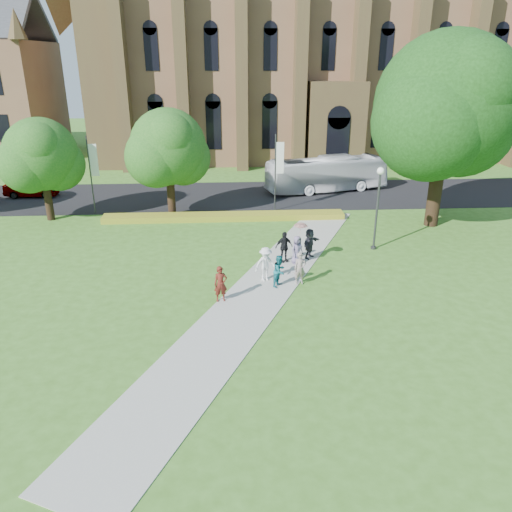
{
  "coord_description": "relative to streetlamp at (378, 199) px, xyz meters",
  "views": [
    {
      "loc": [
        -1.8,
        -22.69,
        11.47
      ],
      "look_at": [
        -0.31,
        1.75,
        1.6
      ],
      "focal_mm": 35.0,
      "sensor_mm": 36.0,
      "label": 1
    }
  ],
  "objects": [
    {
      "name": "ground",
      "position": [
        -7.5,
        -6.5,
        -3.3
      ],
      "size": [
        160.0,
        160.0,
        0.0
      ],
      "primitive_type": "plane",
      "color": "#3D6A20",
      "rests_on": "ground"
    },
    {
      "name": "street_tree_1",
      "position": [
        -13.5,
        8.0,
        1.93
      ],
      "size": [
        5.6,
        5.6,
        8.05
      ],
      "color": "#332114",
      "rests_on": "ground"
    },
    {
      "name": "pedestrian_0",
      "position": [
        -9.68,
        -6.75,
        -2.34
      ],
      "size": [
        0.74,
        0.55,
        1.84
      ],
      "primitive_type": "imported",
      "rotation": [
        0.0,
        0.0,
        0.17
      ],
      "color": "#5B1D14",
      "rests_on": "footpath"
    },
    {
      "name": "footpath",
      "position": [
        -7.5,
        -5.5,
        -3.28
      ],
      "size": [
        15.58,
        28.54,
        0.04
      ],
      "primitive_type": "cube",
      "rotation": [
        0.0,
        0.0,
        -0.44
      ],
      "color": "#B2B2A8",
      "rests_on": "ground"
    },
    {
      "name": "tour_coach",
      "position": [
        -0.26,
        14.64,
        -1.73
      ],
      "size": [
        11.4,
        5.27,
        3.09
      ],
      "primitive_type": "imported",
      "rotation": [
        0.0,
        0.0,
        1.82
      ],
      "color": "white",
      "rests_on": "road"
    },
    {
      "name": "pedestrian_1",
      "position": [
        -6.59,
        -5.2,
        -2.39
      ],
      "size": [
        1.02,
        1.06,
        1.73
      ],
      "primitive_type": "imported",
      "rotation": [
        0.0,
        0.0,
        0.96
      ],
      "color": "#166672",
      "rests_on": "footpath"
    },
    {
      "name": "pedestrian_5",
      "position": [
        -4.36,
        -1.33,
        -2.34
      ],
      "size": [
        1.46,
        1.69,
        1.84
      ],
      "primitive_type": "imported",
      "rotation": [
        0.0,
        0.0,
        0.92
      ],
      "color": "#282830",
      "rests_on": "footpath"
    },
    {
      "name": "banner_pole_0",
      "position": [
        -5.39,
        8.7,
        0.09
      ],
      "size": [
        0.7,
        0.1,
        6.0
      ],
      "color": "#38383D",
      "rests_on": "ground"
    },
    {
      "name": "road",
      "position": [
        -7.5,
        13.5,
        -3.29
      ],
      "size": [
        160.0,
        10.0,
        0.02
      ],
      "primitive_type": "cube",
      "color": "black",
      "rests_on": "ground"
    },
    {
      "name": "parasol",
      "position": [
        -5.06,
        -2.09,
        -1.21
      ],
      "size": [
        0.82,
        0.82,
        0.69
      ],
      "primitive_type": "imported",
      "rotation": [
        0.0,
        0.0,
        -0.04
      ],
      "color": "#DC9BB8",
      "rests_on": "pedestrian_4"
    },
    {
      "name": "cathedral",
      "position": [
        2.5,
        33.23,
        9.69
      ],
      "size": [
        52.6,
        18.25,
        28.0
      ],
      "color": "brown",
      "rests_on": "ground"
    },
    {
      "name": "car_0",
      "position": [
        -26.21,
        14.27,
        -2.51
      ],
      "size": [
        4.55,
        1.9,
        1.54
      ],
      "primitive_type": "imported",
      "rotation": [
        0.0,
        0.0,
        1.55
      ],
      "color": "gray",
      "rests_on": "road"
    },
    {
      "name": "large_tree",
      "position": [
        5.5,
        4.5,
        5.07
      ],
      "size": [
        9.6,
        9.6,
        13.2
      ],
      "color": "#332114",
      "rests_on": "ground"
    },
    {
      "name": "pedestrian_2",
      "position": [
        -7.27,
        -4.44,
        -2.3
      ],
      "size": [
        1.4,
        1.07,
        1.91
      ],
      "primitive_type": "imported",
      "rotation": [
        0.0,
        0.0,
        0.33
      ],
      "color": "silver",
      "rests_on": "footpath"
    },
    {
      "name": "banner_pole_1",
      "position": [
        -19.39,
        8.7,
        0.09
      ],
      "size": [
        0.7,
        0.1,
        6.0
      ],
      "color": "#38383D",
      "rests_on": "ground"
    },
    {
      "name": "flower_hedge",
      "position": [
        -9.5,
        6.7,
        -3.07
      ],
      "size": [
        18.0,
        1.4,
        0.45
      ],
      "primitive_type": "cube",
      "color": "gold",
      "rests_on": "ground"
    },
    {
      "name": "street_tree_0",
      "position": [
        -22.5,
        7.5,
        1.58
      ],
      "size": [
        5.2,
        5.2,
        7.5
      ],
      "color": "#332114",
      "rests_on": "ground"
    },
    {
      "name": "streetlamp",
      "position": [
        0.0,
        0.0,
        0.0
      ],
      "size": [
        0.44,
        0.44,
        5.24
      ],
      "color": "#38383D",
      "rests_on": "ground"
    },
    {
      "name": "pedestrian_4",
      "position": [
        -5.24,
        -2.19,
        -2.4
      ],
      "size": [
        0.99,
        0.92,
        1.7
      ],
      "primitive_type": "imported",
      "rotation": [
        0.0,
        0.0,
        0.62
      ],
      "color": "slate",
      "rests_on": "footpath"
    },
    {
      "name": "pedestrian_3",
      "position": [
        -5.97,
        -1.85,
        -2.32
      ],
      "size": [
        1.18,
        0.77,
        1.87
      ],
      "primitive_type": "imported",
      "rotation": [
        0.0,
        0.0,
        0.31
      ],
      "color": "black",
      "rests_on": "footpath"
    },
    {
      "name": "pedestrian_6",
      "position": [
        -5.47,
        -4.98,
        -2.37
      ],
      "size": [
        0.68,
        0.48,
        1.77
      ],
      "primitive_type": "imported",
      "rotation": [
        0.0,
        0.0,
        0.08
      ],
      "color": "gray",
      "rests_on": "footpath"
    }
  ]
}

